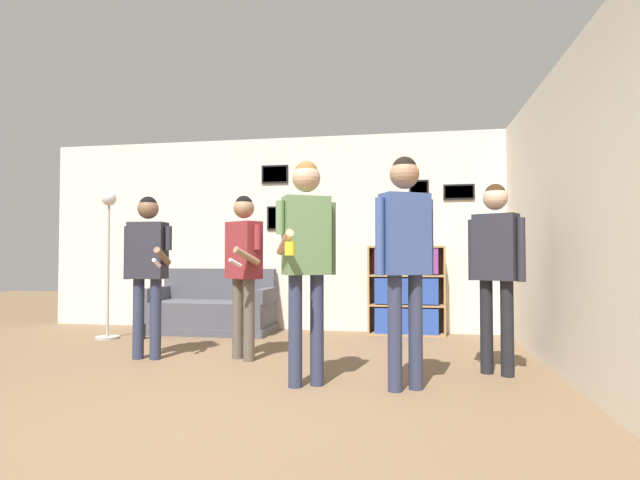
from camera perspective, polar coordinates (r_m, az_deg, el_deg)
name	(u,v)px	position (r m, az deg, el deg)	size (l,w,h in m)	color
ground_plane	(176,427)	(3.34, -16.14, -19.79)	(20.00, 20.00, 0.00)	brown
wall_back	(307,233)	(6.99, -1.46, 0.84)	(7.74, 0.08, 2.70)	silver
wall_right	(553,221)	(5.02, 25.09, 1.97)	(0.06, 6.36, 2.70)	silver
couch	(212,311)	(6.98, -12.25, -7.91)	(1.68, 0.80, 0.85)	#4C4C56
bookshelf	(406,291)	(6.64, 9.82, -5.71)	(0.99, 0.30, 1.16)	#A87F51
floor_lamp	(109,244)	(6.77, -23.02, -0.47)	(0.28, 0.28, 1.83)	#ADA89E
person_player_foreground_left	(148,259)	(5.30, -19.11, -2.09)	(0.51, 0.44, 1.63)	#2D334C
person_player_foreground_center	(243,259)	(5.05, -8.74, -2.15)	(0.43, 0.59, 1.64)	brown
person_watcher_holding_cup	(306,245)	(3.98, -1.57, -0.58)	(0.45, 0.57, 1.80)	#2D334C
person_spectator_near_bookshelf	(405,244)	(3.92, 9.67, -0.44)	(0.44, 0.35, 1.81)	#2D334C
person_spectator_far_right	(496,257)	(4.62, 19.47, -1.86)	(0.45, 0.35, 1.67)	black
bottle_on_floor	(143,331)	(6.66, -19.60, -9.72)	(0.07, 0.07, 0.27)	black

